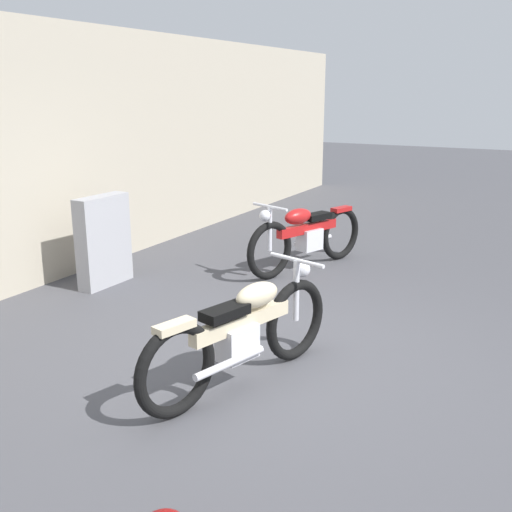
{
  "coord_description": "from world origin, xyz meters",
  "views": [
    {
      "loc": [
        -4.09,
        -1.93,
        2.18
      ],
      "look_at": [
        1.05,
        0.83,
        0.55
      ],
      "focal_mm": 42.03,
      "sensor_mm": 36.0,
      "label": 1
    }
  ],
  "objects": [
    {
      "name": "stone_marker",
      "position": [
        0.89,
        2.71,
        0.52
      ],
      "size": [
        0.7,
        0.22,
        1.04
      ],
      "primitive_type": "cube",
      "rotation": [
        0.0,
        0.0,
        -0.03
      ],
      "color": "#9E9EA3",
      "rests_on": "ground_plane"
    },
    {
      "name": "motorcycle_red",
      "position": [
        2.57,
        0.94,
        0.43
      ],
      "size": [
        1.9,
        0.85,
        0.89
      ],
      "rotation": [
        0.0,
        0.0,
        2.8
      ],
      "color": "black",
      "rests_on": "ground_plane"
    },
    {
      "name": "ground_plane",
      "position": [
        0.0,
        0.0,
        0.0
      ],
      "size": [
        40.0,
        40.0,
        0.0
      ],
      "primitive_type": "plane",
      "color": "#47474C"
    },
    {
      "name": "motorcycle_cream",
      "position": [
        -0.46,
        0.13,
        0.42
      ],
      "size": [
        1.9,
        0.73,
        0.87
      ],
      "rotation": [
        0.0,
        0.0,
        -0.27
      ],
      "color": "black",
      "rests_on": "ground_plane"
    }
  ]
}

